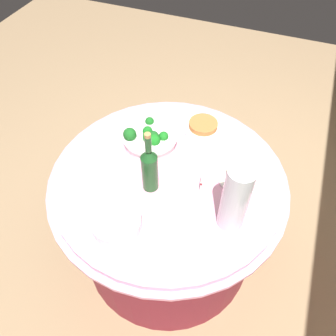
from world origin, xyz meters
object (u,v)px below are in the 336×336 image
decorative_fruit_vase (235,201)px  food_plate_peanuts (203,126)px  broccoli_bowl (150,138)px  wine_bottle (150,168)px  plate_stack (116,223)px  label_placard_front (202,182)px  food_plate_fried_egg (240,176)px  serving_tongs (162,225)px

decorative_fruit_vase → food_plate_peanuts: 0.61m
broccoli_bowl → wine_bottle: (0.25, 0.11, 0.09)m
plate_stack → decorative_fruit_vase: size_ratio=0.62×
wine_bottle → label_placard_front: 0.25m
broccoli_bowl → label_placard_front: size_ratio=5.09×
label_placard_front → food_plate_peanuts: bearing=-163.9°
broccoli_bowl → plate_stack: broccoli_bowl is taller
wine_bottle → food_plate_peanuts: (-0.46, 0.11, -0.11)m
food_plate_fried_egg → food_plate_peanuts: (-0.26, -0.27, 0.00)m
broccoli_bowl → label_placard_front: (0.17, 0.33, -0.01)m
food_plate_fried_egg → label_placard_front: bearing=-53.7°
food_plate_fried_egg → food_plate_peanuts: 0.37m
plate_stack → food_plate_fried_egg: 0.62m
broccoli_bowl → serving_tongs: broccoli_bowl is taller
label_placard_front → serving_tongs: bearing=-19.7°
plate_stack → food_plate_peanuts: 0.73m
plate_stack → wine_bottle: wine_bottle is taller
wine_bottle → food_plate_fried_egg: (-0.20, 0.38, -0.12)m
decorative_fruit_vase → food_plate_fried_egg: (-0.26, -0.01, -0.14)m
wine_bottle → food_plate_fried_egg: 0.44m
wine_bottle → plate_stack: bearing=-11.1°
broccoli_bowl → plate_stack: bearing=7.1°
decorative_fruit_vase → label_placard_front: bearing=-129.4°
broccoli_bowl → label_placard_front: 0.37m
plate_stack → food_plate_peanuts: size_ratio=0.95×
wine_bottle → broccoli_bowl: bearing=-156.0°
broccoli_bowl → food_plate_fried_egg: broccoli_bowl is taller
plate_stack → wine_bottle: size_ratio=0.62×
label_placard_front → plate_stack: bearing=-38.7°
food_plate_fried_egg → label_placard_front: label_placard_front is taller
broccoli_bowl → wine_bottle: 0.29m
broccoli_bowl → decorative_fruit_vase: bearing=58.6°
serving_tongs → food_plate_peanuts: bearing=-178.5°
decorative_fruit_vase → broccoli_bowl: bearing=-121.4°
serving_tongs → food_plate_fried_egg: food_plate_fried_egg is taller
wine_bottle → serving_tongs: (0.17, 0.13, -0.12)m
plate_stack → serving_tongs: size_ratio=1.25×
decorative_fruit_vase → food_plate_peanuts: bearing=-151.6°
broccoli_bowl → wine_bottle: wine_bottle is taller
food_plate_peanuts → serving_tongs: bearing=1.5°
broccoli_bowl → food_plate_peanuts: bearing=134.1°
food_plate_fried_egg → plate_stack: bearing=-43.3°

